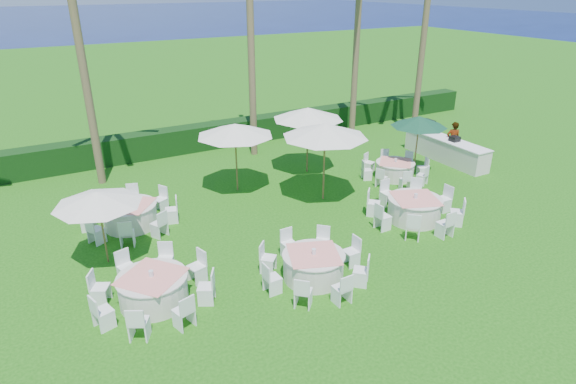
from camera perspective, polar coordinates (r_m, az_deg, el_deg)
name	(u,v)px	position (r m, az deg, el deg)	size (l,w,h in m)	color
ground	(341,259)	(14.72, 6.25, -7.92)	(120.00, 120.00, 0.00)	#184E0D
hedge	(202,137)	(24.38, -10.13, 6.46)	(34.00, 1.00, 1.20)	black
ocean	(47,23)	(112.61, -26.63, 17.51)	(260.00, 260.00, 0.00)	#060E41
banquet_table_a	(153,289)	(13.12, -15.69, -10.96)	(3.15, 3.15, 0.96)	beige
banquet_table_b	(314,265)	(13.61, 3.04, -8.67)	(3.07, 3.07, 0.93)	beige
banquet_table_c	(414,208)	(17.32, 14.75, -1.88)	(3.27, 3.27, 0.99)	beige
banquet_table_d	(130,215)	(17.19, -18.21, -2.56)	(3.16, 3.16, 0.96)	beige
banquet_table_f	(395,169)	(20.85, 12.55, 2.62)	(2.77, 2.77, 0.87)	beige
umbrella_a	(97,198)	(14.55, -21.67, -0.69)	(2.49, 2.49, 2.29)	brown
umbrella_b	(325,130)	(17.63, 4.43, 7.30)	(3.18, 3.18, 2.98)	brown
umbrella_c	(235,130)	(18.55, -6.31, 7.33)	(2.98, 2.98, 2.73)	brown
umbrella_d	(308,113)	(20.41, 2.38, 9.28)	(3.00, 3.00, 2.85)	brown
umbrella_green	(419,121)	(20.95, 15.29, 8.06)	(2.35, 2.35, 2.55)	brown
buffet_table	(445,148)	(23.58, 18.08, 4.95)	(0.96, 4.50, 1.60)	beige
staff_person	(453,140)	(23.80, 18.93, 5.82)	(0.64, 0.42, 1.76)	gray
palm_b	(81,56)	(20.21, -23.31, 14.63)	(4.14, 4.40, 9.34)	brown
palm_c	(250,1)	(22.17, -4.56, 21.62)	(4.36, 4.26, 12.80)	brown
palm_d	(356,49)	(25.69, 8.09, 16.44)	(4.40, 4.01, 8.15)	brown
palm_e	(424,33)	(26.56, 15.82, 17.64)	(4.20, 4.39, 9.57)	brown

